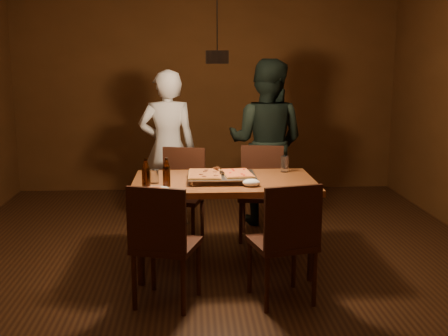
{
  "coord_description": "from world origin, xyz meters",
  "views": [
    {
      "loc": [
        -0.21,
        -4.44,
        1.74
      ],
      "look_at": [
        0.06,
        0.1,
        0.85
      ],
      "focal_mm": 45.0,
      "sensor_mm": 36.0,
      "label": 1
    }
  ],
  "objects": [
    {
      "name": "diner_white",
      "position": [
        -0.46,
        1.39,
        0.81
      ],
      "size": [
        0.62,
        0.44,
        1.63
      ],
      "primitive_type": "imported",
      "rotation": [
        0.0,
        0.0,
        3.22
      ],
      "color": "silver",
      "rests_on": "floor"
    },
    {
      "name": "pizza_cheese",
      "position": [
        0.17,
        0.09,
        0.81
      ],
      "size": [
        0.26,
        0.38,
        0.02
      ],
      "primitive_type": "cube",
      "rotation": [
        0.0,
        0.0,
        0.1
      ],
      "color": "gold",
      "rests_on": "pizza_tray"
    },
    {
      "name": "pendant_lamp",
      "position": [
        0.0,
        0.0,
        1.76
      ],
      "size": [
        0.18,
        0.18,
        1.1
      ],
      "color": "black",
      "rests_on": "ceiling"
    },
    {
      "name": "chair_near_right",
      "position": [
        0.45,
        -0.68,
        0.54
      ],
      "size": [
        0.51,
        0.51,
        0.49
      ],
      "rotation": [
        0.0,
        0.0,
        0.24
      ],
      "color": "#38190F",
      "rests_on": "floor"
    },
    {
      "name": "chair_near_left",
      "position": [
        -0.42,
        -0.68,
        0.54
      ],
      "size": [
        0.53,
        0.53,
        0.49
      ],
      "rotation": [
        0.0,
        0.0,
        -0.31
      ],
      "color": "#38190F",
      "rests_on": "floor"
    },
    {
      "name": "water_glass_right",
      "position": [
        0.62,
        0.4,
        0.82
      ],
      "size": [
        0.07,
        0.07,
        0.14
      ],
      "primitive_type": "cylinder",
      "color": "silver",
      "rests_on": "dining_table"
    },
    {
      "name": "beer_bottle_b",
      "position": [
        -0.41,
        -0.11,
        0.86
      ],
      "size": [
        0.06,
        0.06,
        0.23
      ],
      "color": "black",
      "rests_on": "dining_table"
    },
    {
      "name": "diner_dark",
      "position": [
        0.58,
        1.38,
        0.87
      ],
      "size": [
        1.03,
        0.94,
        1.74
      ],
      "primitive_type": "imported",
      "rotation": [
        0.0,
        0.0,
        2.74
      ],
      "color": "black",
      "rests_on": "floor"
    },
    {
      "name": "plate_slice",
      "position": [
        -0.5,
        -0.27,
        0.76
      ],
      "size": [
        0.24,
        0.24,
        0.03
      ],
      "color": "white",
      "rests_on": "dining_table"
    },
    {
      "name": "beer_bottle_a",
      "position": [
        -0.56,
        -0.21,
        0.87
      ],
      "size": [
        0.06,
        0.06,
        0.24
      ],
      "color": "black",
      "rests_on": "dining_table"
    },
    {
      "name": "napkin",
      "position": [
        0.26,
        -0.15,
        0.78
      ],
      "size": [
        0.14,
        0.11,
        0.06
      ],
      "primitive_type": "ellipsoid",
      "color": "white",
      "rests_on": "dining_table"
    },
    {
      "name": "chair_far_right",
      "position": [
        0.47,
        0.9,
        0.54
      ],
      "size": [
        0.48,
        0.48,
        0.49
      ],
      "rotation": [
        0.0,
        0.0,
        2.97
      ],
      "color": "#38190F",
      "rests_on": "floor"
    },
    {
      "name": "dining_table",
      "position": [
        0.06,
        0.1,
        0.68
      ],
      "size": [
        1.5,
        0.9,
        0.75
      ],
      "color": "brown",
      "rests_on": "floor"
    },
    {
      "name": "pizza_meat",
      "position": [
        -0.1,
        0.08,
        0.81
      ],
      "size": [
        0.27,
        0.42,
        0.02
      ],
      "primitive_type": "cube",
      "rotation": [
        0.0,
        0.0,
        -0.02
      ],
      "color": "maroon",
      "rests_on": "pizza_tray"
    },
    {
      "name": "pizza_tray",
      "position": [
        0.04,
        0.08,
        0.77
      ],
      "size": [
        0.57,
        0.47,
        0.05
      ],
      "primitive_type": "cube",
      "rotation": [
        0.0,
        0.0,
        0.04
      ],
      "color": "silver",
      "rests_on": "dining_table"
    },
    {
      "name": "chair_far_left",
      "position": [
        -0.31,
        0.83,
        0.54
      ],
      "size": [
        0.51,
        0.51,
        0.49
      ],
      "rotation": [
        0.0,
        0.0,
        2.88
      ],
      "color": "#38190F",
      "rests_on": "floor"
    },
    {
      "name": "spatula",
      "position": [
        0.04,
        0.11,
        0.81
      ],
      "size": [
        0.16,
        0.26,
        0.04
      ],
      "primitive_type": null,
      "rotation": [
        0.0,
        0.0,
        0.3
      ],
      "color": "silver",
      "rests_on": "pizza_tray"
    },
    {
      "name": "water_glass_left",
      "position": [
        -0.51,
        0.02,
        0.81
      ],
      "size": [
        0.07,
        0.07,
        0.11
      ],
      "primitive_type": "cylinder",
      "color": "silver",
      "rests_on": "dining_table"
    },
    {
      "name": "room_shell",
      "position": [
        0.0,
        0.0,
        1.4
      ],
      "size": [
        6.0,
        6.0,
        6.0
      ],
      "color": "#3A2110",
      "rests_on": "ground"
    }
  ]
}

